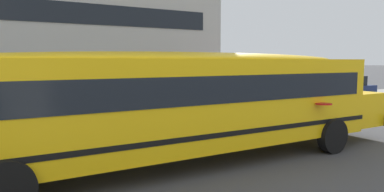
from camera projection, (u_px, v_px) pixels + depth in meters
The scene contains 6 objects.
ground_plane at pixel (46, 166), 8.90m from camera, with size 400.00×400.00×0.00m, color #424244.
sidewalk_far at pixel (17, 119), 16.03m from camera, with size 120.00×3.00×0.01m, color gray.
lane_centreline at pixel (46, 166), 8.90m from camera, with size 110.00×0.16×0.01m, color silver.
school_bus at pixel (193, 97), 9.13m from camera, with size 12.85×3.08×2.87m.
parked_car_red_by_entrance at pixel (238, 94), 19.25m from camera, with size 3.98×2.04×1.64m.
parked_car_dark_blue_mid_block at pixel (347, 88), 23.75m from camera, with size 3.93×1.93×1.64m.
Camera 1 is at (-1.29, -9.34, 2.65)m, focal length 33.15 mm.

